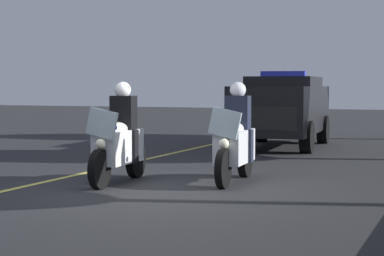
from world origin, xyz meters
The scene contains 5 objects.
ground_plane centered at (0.00, 0.00, 0.00)m, with size 80.00×80.00×0.00m, color #28282B.
lane_stripe_center centered at (0.00, -2.16, 0.00)m, with size 48.00×0.12×0.01m, color #E0D14C.
police_motorcycle_lead_left centered at (-0.78, -0.93, 0.70)m, with size 2.14×0.61×1.72m.
police_motorcycle_lead_right centered at (-1.58, 0.88, 0.70)m, with size 2.14×0.61×1.72m.
police_suv centered at (-8.62, -0.12, 1.07)m, with size 5.02×2.35×2.05m.
Camera 1 is at (9.60, 4.60, 1.64)m, focal length 64.75 mm.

